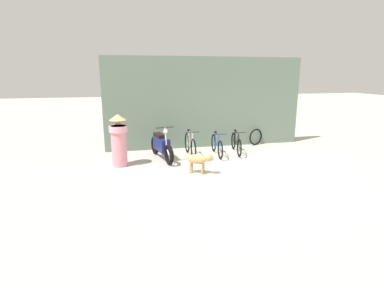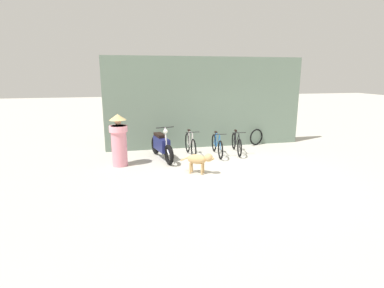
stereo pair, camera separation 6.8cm
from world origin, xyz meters
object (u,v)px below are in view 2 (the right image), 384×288
at_px(bicycle_0, 190,145).
at_px(motorcycle, 162,146).
at_px(bicycle_1, 217,146).
at_px(spare_tire_left, 256,137).
at_px(bicycle_2, 236,144).
at_px(stray_dog, 199,160).
at_px(person_in_robes, 119,139).

height_order(bicycle_0, motorcycle, motorcycle).
xyz_separation_m(bicycle_1, spare_tire_left, (1.94, 1.08, -0.01)).
bearing_deg(bicycle_1, bicycle_0, -90.35).
height_order(bicycle_0, spare_tire_left, bicycle_0).
xyz_separation_m(bicycle_0, bicycle_2, (1.69, 0.06, -0.04)).
xyz_separation_m(bicycle_1, bicycle_2, (0.76, 0.14, -0.00)).
relative_size(bicycle_2, stray_dog, 1.87).
bearing_deg(spare_tire_left, bicycle_0, -160.86).
height_order(motorcycle, stray_dog, motorcycle).
bearing_deg(bicycle_1, bicycle_2, 104.99).
bearing_deg(motorcycle, bicycle_1, 80.57).
height_order(stray_dog, person_in_robes, person_in_robes).
height_order(stray_dog, spare_tire_left, spare_tire_left).
bearing_deg(bicycle_2, bicycle_0, -78.05).
bearing_deg(person_in_robes, bicycle_2, -165.73).
xyz_separation_m(bicycle_1, person_in_robes, (-3.26, -0.53, 0.48)).
height_order(person_in_robes, spare_tire_left, person_in_robes).
xyz_separation_m(bicycle_0, bicycle_1, (0.93, -0.08, -0.04)).
bearing_deg(bicycle_1, stray_dog, -26.42).
xyz_separation_m(bicycle_2, spare_tire_left, (1.18, 0.93, -0.01)).
distance_m(bicycle_0, spare_tire_left, 3.04).
bearing_deg(person_in_robes, bicycle_1, -165.98).
bearing_deg(spare_tire_left, bicycle_1, -151.03).
bearing_deg(person_in_robes, motorcycle, -156.75).
distance_m(bicycle_1, motorcycle, 1.93).
bearing_deg(bicycle_0, bicycle_2, 92.40).
height_order(bicycle_2, spare_tire_left, bicycle_2).
relative_size(bicycle_1, stray_dog, 1.85).
distance_m(stray_dog, person_in_robes, 2.56).
xyz_separation_m(bicycle_0, motorcycle, (-1.00, -0.16, 0.08)).
bearing_deg(motorcycle, bicycle_2, 82.88).
xyz_separation_m(stray_dog, person_in_robes, (-2.20, 1.25, 0.41)).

